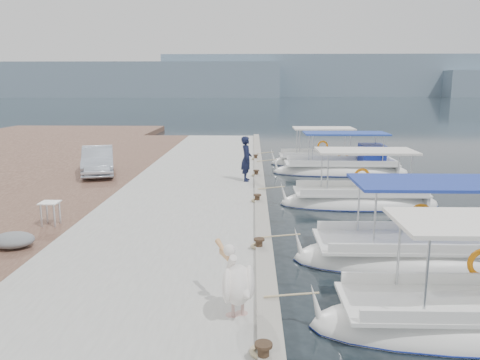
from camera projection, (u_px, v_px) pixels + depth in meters
The scene contains 15 objects.
ground at pixel (268, 229), 15.62m from camera, with size 400.00×400.00×0.00m, color black.
concrete_quay at pixel (196, 189), 20.55m from camera, with size 6.00×40.00×0.50m, color #A4A49F.
quay_curb at pixel (260, 182), 20.42m from camera, with size 0.44×40.00×0.12m, color gray.
cobblestone_strip at pixel (84, 188), 20.68m from camera, with size 4.00×40.00×0.50m, color brown.
distant_hills at pixel (320, 79), 210.78m from camera, with size 330.00×60.00×18.00m.
fishing_caique_b at pixel (422, 257), 12.68m from camera, with size 6.99×2.43×2.83m.
fishing_caique_c at pixel (359, 202), 18.66m from camera, with size 6.29×2.12×2.83m.
fishing_caique_d at pixel (343, 170), 25.44m from camera, with size 7.37×2.22×2.83m.
fishing_caique_e at pixel (320, 162), 28.40m from camera, with size 5.95×2.22×2.83m.
mooring_bollards at pixel (257, 198), 16.96m from camera, with size 0.28×20.28×0.33m.
pelican at pixel (237, 282), 8.59m from camera, with size 0.93×1.58×1.24m.
fisherman at pixel (246, 159), 20.80m from camera, with size 0.73×0.48×2.00m, color black.
parked_car at pixel (98, 161), 22.40m from camera, with size 1.41×4.06×1.34m, color silver.
tarp_bundle at pixel (13, 240), 12.30m from camera, with size 1.10×0.90×0.40m, color slate.
folding_table at pixel (50, 209), 14.20m from camera, with size 0.55×0.55×0.73m.
Camera 1 is at (-0.53, -15.01, 4.69)m, focal length 35.00 mm.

